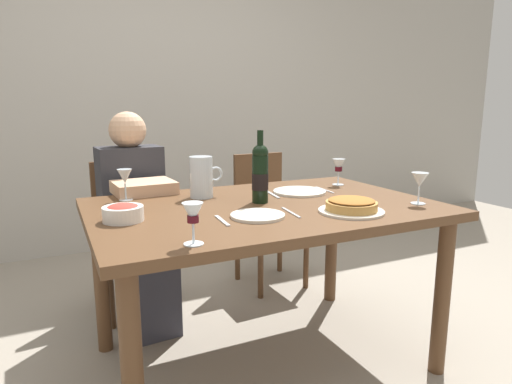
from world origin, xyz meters
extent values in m
plane|color=gray|center=(0.00, 0.00, 0.00)|extent=(8.00, 8.00, 0.00)
cube|color=#B2ADA3|center=(0.00, 2.07, 1.40)|extent=(8.00, 0.10, 2.80)
cube|color=brown|center=(0.00, 0.00, 0.74)|extent=(1.50, 1.00, 0.04)
cylinder|color=brown|center=(-0.67, -0.42, 0.36)|extent=(0.07, 0.07, 0.72)
cylinder|color=brown|center=(0.67, -0.42, 0.36)|extent=(0.07, 0.07, 0.72)
cylinder|color=brown|center=(-0.67, 0.42, 0.36)|extent=(0.07, 0.07, 0.72)
cylinder|color=brown|center=(0.67, 0.42, 0.36)|extent=(0.07, 0.07, 0.72)
cylinder|color=black|center=(0.00, 0.04, 0.87)|extent=(0.07, 0.07, 0.21)
sphere|color=black|center=(0.00, 0.04, 0.99)|extent=(0.07, 0.07, 0.07)
cylinder|color=black|center=(0.00, 0.04, 1.04)|extent=(0.03, 0.03, 0.09)
cylinder|color=black|center=(0.00, 0.04, 0.86)|extent=(0.07, 0.07, 0.07)
cylinder|color=silver|center=(-0.20, 0.26, 0.86)|extent=(0.11, 0.11, 0.20)
cylinder|color=silver|center=(-0.20, 0.26, 0.82)|extent=(0.10, 0.10, 0.12)
torus|color=silver|center=(-0.13, 0.26, 0.87)|extent=(0.07, 0.01, 0.07)
cylinder|color=silver|center=(0.26, -0.29, 0.77)|extent=(0.27, 0.27, 0.01)
cylinder|color=#C18E47|center=(0.26, -0.29, 0.79)|extent=(0.21, 0.21, 0.03)
ellipsoid|color=#9E6028|center=(0.26, -0.29, 0.81)|extent=(0.19, 0.19, 0.02)
cylinder|color=white|center=(-0.61, -0.02, 0.79)|extent=(0.15, 0.15, 0.06)
ellipsoid|color=#B2382D|center=(-0.61, -0.02, 0.81)|extent=(0.13, 0.13, 0.04)
cylinder|color=silver|center=(0.58, 0.26, 0.76)|extent=(0.06, 0.06, 0.00)
cylinder|color=silver|center=(0.58, 0.26, 0.80)|extent=(0.01, 0.01, 0.07)
cone|color=silver|center=(0.58, 0.26, 0.87)|extent=(0.07, 0.07, 0.07)
cylinder|color=#470A14|center=(0.58, 0.26, 0.85)|extent=(0.04, 0.04, 0.02)
cylinder|color=silver|center=(-0.46, -0.42, 0.76)|extent=(0.06, 0.06, 0.00)
cylinder|color=silver|center=(-0.46, -0.42, 0.80)|extent=(0.01, 0.01, 0.07)
cone|color=silver|center=(-0.46, -0.42, 0.86)|extent=(0.07, 0.07, 0.07)
cylinder|color=#470A14|center=(-0.46, -0.42, 0.84)|extent=(0.04, 0.04, 0.02)
cylinder|color=silver|center=(0.62, -0.29, 0.76)|extent=(0.06, 0.06, 0.00)
cylinder|color=silver|center=(0.62, -0.29, 0.80)|extent=(0.01, 0.01, 0.07)
cone|color=silver|center=(0.62, -0.29, 0.87)|extent=(0.07, 0.07, 0.06)
cylinder|color=silver|center=(-0.54, 0.36, 0.76)|extent=(0.06, 0.06, 0.00)
cylinder|color=silver|center=(-0.54, 0.36, 0.80)|extent=(0.01, 0.01, 0.07)
cone|color=silver|center=(-0.54, 0.36, 0.87)|extent=(0.07, 0.07, 0.07)
cylinder|color=silver|center=(-0.12, -0.19, 0.77)|extent=(0.22, 0.22, 0.01)
cylinder|color=silver|center=(0.28, 0.16, 0.77)|extent=(0.26, 0.26, 0.01)
cube|color=silver|center=(-0.27, -0.19, 0.76)|extent=(0.02, 0.16, 0.00)
cube|color=silver|center=(0.03, -0.19, 0.76)|extent=(0.03, 0.18, 0.00)
cube|color=silver|center=(0.43, 0.16, 0.76)|extent=(0.02, 0.18, 0.00)
cube|color=silver|center=(0.13, 0.16, 0.76)|extent=(0.04, 0.16, 0.00)
cube|color=brown|center=(-0.45, 0.80, 0.46)|extent=(0.43, 0.43, 0.02)
cube|color=brown|center=(-0.46, 0.99, 0.67)|extent=(0.36, 0.05, 0.40)
cylinder|color=brown|center=(-0.61, 0.62, 0.23)|extent=(0.04, 0.04, 0.45)
cylinder|color=brown|center=(-0.27, 0.65, 0.23)|extent=(0.04, 0.04, 0.45)
cylinder|color=brown|center=(-0.63, 0.96, 0.23)|extent=(0.04, 0.04, 0.45)
cylinder|color=brown|center=(-0.29, 0.99, 0.23)|extent=(0.04, 0.04, 0.45)
cube|color=#2D2D33|center=(-0.45, 0.76, 0.72)|extent=(0.35, 0.22, 0.50)
sphere|color=tan|center=(-0.45, 0.76, 1.06)|extent=(0.20, 0.20, 0.20)
cube|color=#33333D|center=(-0.44, 0.58, 0.47)|extent=(0.33, 0.40, 0.14)
cube|color=#33333D|center=(-0.43, 0.43, 0.20)|extent=(0.28, 0.14, 0.40)
cube|color=tan|center=(-0.43, 0.49, 0.79)|extent=(0.30, 0.26, 0.06)
cube|color=brown|center=(0.45, 0.80, 0.46)|extent=(0.41, 0.41, 0.02)
cube|color=brown|center=(0.44, 0.98, 0.67)|extent=(0.36, 0.04, 0.40)
cylinder|color=brown|center=(0.29, 0.62, 0.23)|extent=(0.04, 0.04, 0.45)
cylinder|color=brown|center=(0.63, 0.64, 0.23)|extent=(0.04, 0.04, 0.45)
cylinder|color=brown|center=(0.27, 0.96, 0.23)|extent=(0.04, 0.04, 0.45)
cylinder|color=brown|center=(0.61, 0.97, 0.23)|extent=(0.04, 0.04, 0.45)
camera|label=1|loc=(-0.85, -1.70, 1.19)|focal=30.80mm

